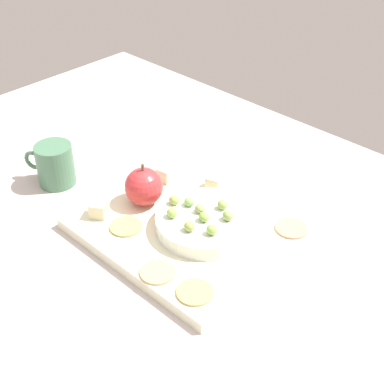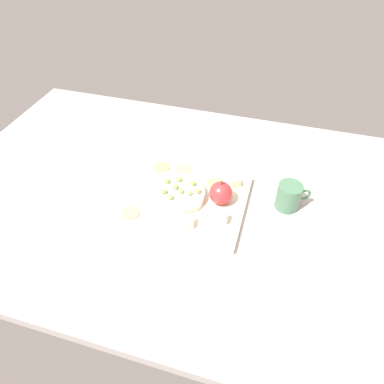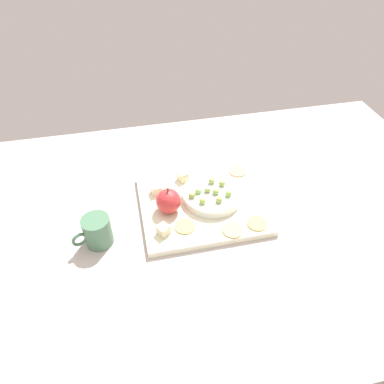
% 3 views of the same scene
% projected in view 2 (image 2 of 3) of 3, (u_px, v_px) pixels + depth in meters
% --- Properties ---
extents(table, '(1.48, 0.97, 0.03)m').
position_uv_depth(table, '(179.00, 197.00, 1.09)').
color(table, beige).
rests_on(table, ground).
extents(platter, '(0.34, 0.30, 0.02)m').
position_uv_depth(platter, '(188.00, 200.00, 1.04)').
color(platter, '#E7E9C7').
rests_on(platter, table).
extents(serving_dish, '(0.16, 0.16, 0.03)m').
position_uv_depth(serving_dish, '(177.00, 194.00, 1.02)').
color(serving_dish, white).
rests_on(serving_dish, platter).
extents(apple_whole, '(0.07, 0.07, 0.07)m').
position_uv_depth(apple_whole, '(221.00, 193.00, 1.00)').
color(apple_whole, red).
rests_on(apple_whole, platter).
extents(apple_stem, '(0.01, 0.00, 0.01)m').
position_uv_depth(apple_stem, '(221.00, 183.00, 0.97)').
color(apple_stem, brown).
rests_on(apple_stem, apple_whole).
extents(cheese_cube_0, '(0.04, 0.04, 0.03)m').
position_uv_depth(cheese_cube_0, '(235.00, 182.00, 1.06)').
color(cheese_cube_0, beige).
rests_on(cheese_cube_0, platter).
extents(cheese_cube_1, '(0.03, 0.03, 0.03)m').
position_uv_depth(cheese_cube_1, '(222.00, 218.00, 0.96)').
color(cheese_cube_1, beige).
rests_on(cheese_cube_1, platter).
extents(cheese_cube_2, '(0.03, 0.03, 0.03)m').
position_uv_depth(cheese_cube_2, '(188.00, 222.00, 0.94)').
color(cheese_cube_2, beige).
rests_on(cheese_cube_2, platter).
extents(cracker_0, '(0.05, 0.05, 0.00)m').
position_uv_depth(cracker_0, '(216.00, 184.00, 1.07)').
color(cracker_0, tan).
rests_on(cracker_0, platter).
extents(cracker_1, '(0.05, 0.05, 0.00)m').
position_uv_depth(cracker_1, '(183.00, 169.00, 1.12)').
color(cracker_1, tan).
rests_on(cracker_1, platter).
extents(cracker_2, '(0.05, 0.05, 0.00)m').
position_uv_depth(cracker_2, '(162.00, 167.00, 1.13)').
color(cracker_2, tan).
rests_on(cracker_2, platter).
extents(cracker_3, '(0.05, 0.05, 0.00)m').
position_uv_depth(cracker_3, '(130.00, 213.00, 0.99)').
color(cracker_3, tan).
rests_on(cracker_3, platter).
extents(grape_0, '(0.02, 0.02, 0.02)m').
position_uv_depth(grape_0, '(167.00, 181.00, 1.04)').
color(grape_0, '#8DBA50').
rests_on(grape_0, serving_dish).
extents(grape_1, '(0.02, 0.02, 0.02)m').
position_uv_depth(grape_1, '(180.00, 179.00, 1.04)').
color(grape_1, '#95AE51').
rests_on(grape_1, serving_dish).
extents(grape_2, '(0.02, 0.02, 0.02)m').
position_uv_depth(grape_2, '(171.00, 197.00, 0.99)').
color(grape_2, '#93B859').
rests_on(grape_2, serving_dish).
extents(grape_3, '(0.02, 0.02, 0.02)m').
position_uv_depth(grape_3, '(198.00, 191.00, 1.01)').
color(grape_3, '#9AAC52').
rests_on(grape_3, serving_dish).
extents(grape_4, '(0.02, 0.02, 0.01)m').
position_uv_depth(grape_4, '(189.00, 193.00, 1.00)').
color(grape_4, '#87C260').
rests_on(grape_4, serving_dish).
extents(grape_5, '(0.02, 0.02, 0.02)m').
position_uv_depth(grape_5, '(164.00, 191.00, 1.00)').
color(grape_5, '#8DAB54').
rests_on(grape_5, serving_dish).
extents(grape_6, '(0.02, 0.02, 0.02)m').
position_uv_depth(grape_6, '(175.00, 187.00, 1.02)').
color(grape_6, '#8BB951').
rests_on(grape_6, serving_dish).
extents(grape_7, '(0.02, 0.02, 0.02)m').
position_uv_depth(grape_7, '(193.00, 182.00, 1.03)').
color(grape_7, '#94C152').
rests_on(grape_7, serving_dish).
extents(grape_8, '(0.02, 0.02, 0.01)m').
position_uv_depth(grape_8, '(181.00, 191.00, 1.01)').
color(grape_8, '#9BAB62').
rests_on(grape_8, serving_dish).
extents(cup, '(0.10, 0.07, 0.08)m').
position_uv_depth(cup, '(289.00, 196.00, 1.01)').
color(cup, '#487556').
rests_on(cup, table).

